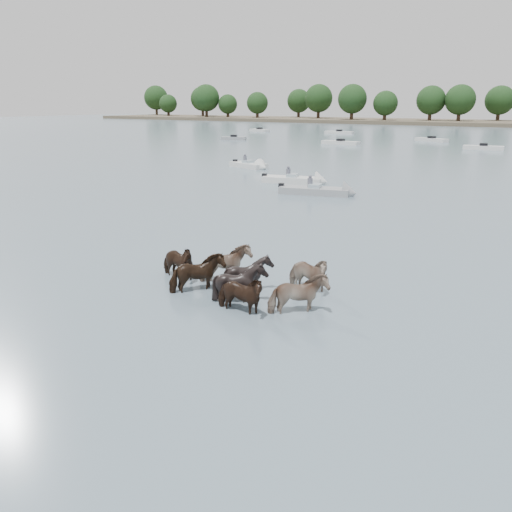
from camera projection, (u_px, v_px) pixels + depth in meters
The scene contains 7 objects.
ground at pixel (222, 307), 16.72m from camera, with size 400.00×400.00×0.00m, color #4E6270.
shoreline at pixel (308, 120), 174.40m from camera, with size 160.00×30.00×1.00m, color #4C4233.
pony_herd at pixel (239, 279), 17.71m from camera, with size 7.24×3.92×1.59m.
motorboat_a at pixel (302, 180), 41.96m from camera, with size 5.44×2.74×1.92m.
motorboat_b at pixel (326, 192), 36.78m from camera, with size 5.64×2.73×1.92m.
motorboat_f at pixel (253, 166), 51.35m from camera, with size 4.76×2.79×1.92m.
treeline at pixel (303, 100), 172.98m from camera, with size 150.53×23.91×12.57m.
Camera 1 is at (9.03, -12.75, 6.28)m, focal length 36.90 mm.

